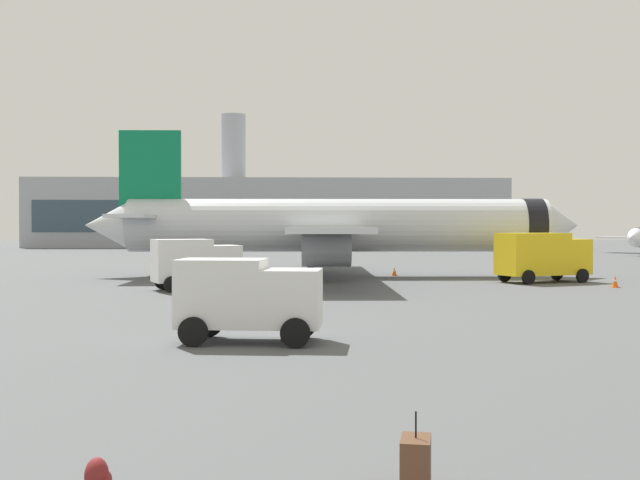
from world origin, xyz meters
name	(u,v)px	position (x,y,z in m)	size (l,w,h in m)	color
airplane_at_gate	(335,226)	(3.41, 51.56, 3.66)	(35.68, 32.11, 10.50)	silver
service_truck	(195,262)	(-5.24, 40.05, 1.61)	(5.27, 3.90, 2.90)	white
fuel_truck	(542,255)	(16.48, 45.29, 1.77)	(6.46, 4.26, 3.20)	yellow
cargo_van	(248,296)	(-1.25, 20.15, 1.45)	(4.61, 2.79, 2.60)	white
safety_cone_near	(205,277)	(-5.36, 46.36, 0.33)	(0.44, 0.44, 0.67)	#F2590C
safety_cone_mid	(615,282)	(19.42, 40.96, 0.34)	(0.44, 0.44, 0.69)	#F2590C
safety_cone_far	(394,272)	(7.84, 52.40, 0.30)	(0.44, 0.44, 0.62)	#F2590C
safety_cone_outer	(205,278)	(-5.26, 45.17, 0.37)	(0.44, 0.44, 0.76)	#F2590C
rolling_suitcase	(416,464)	(1.72, 6.44, 0.39)	(0.52, 0.71, 1.10)	brown
traveller_backpack	(98,476)	(-2.58, 6.60, 0.23)	(0.36, 0.40, 0.48)	maroon
terminal_building	(269,213)	(-3.29, 137.07, 6.15)	(83.77, 19.01, 24.02)	#9EA3AD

